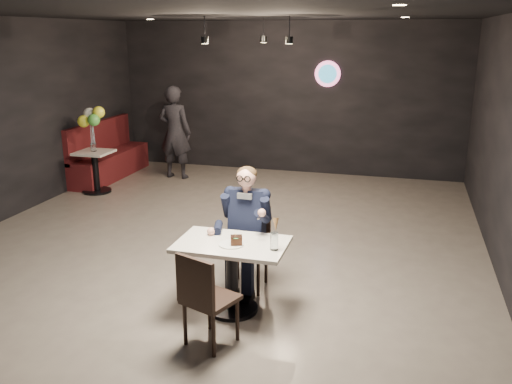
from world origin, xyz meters
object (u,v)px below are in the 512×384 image
(seated_man, at_px, (247,227))
(balloon_vase, at_px, (93,147))
(main_table, at_px, (232,277))
(chair_near, at_px, (211,297))
(chair_far, at_px, (247,249))
(booth_bench, at_px, (109,150))
(sundae_glass, at_px, (274,241))
(passerby, at_px, (175,132))
(side_table, at_px, (96,172))

(seated_man, distance_m, balloon_vase, 4.72)
(main_table, distance_m, balloon_vase, 5.10)
(chair_near, bearing_deg, chair_far, 110.59)
(seated_man, height_order, booth_bench, seated_man)
(chair_far, distance_m, seated_man, 0.26)
(sundae_glass, bearing_deg, passerby, 122.97)
(passerby, bearing_deg, balloon_vase, 57.90)
(sundae_glass, bearing_deg, booth_bench, 134.33)
(main_table, height_order, chair_far, chair_far)
(main_table, relative_size, chair_far, 1.20)
(chair_near, relative_size, balloon_vase, 6.22)
(balloon_vase, bearing_deg, chair_far, -38.44)
(seated_man, xyz_separation_m, sundae_glass, (0.45, -0.62, 0.12))
(sundae_glass, bearing_deg, seated_man, 126.04)
(booth_bench, relative_size, passerby, 1.23)
(main_table, xyz_separation_m, seated_man, (0.00, 0.55, 0.34))
(side_table, bearing_deg, chair_near, -48.04)
(booth_bench, height_order, balloon_vase, booth_bench)
(main_table, xyz_separation_m, balloon_vase, (-3.70, 3.49, 0.45))
(chair_far, xyz_separation_m, booth_bench, (-4.00, 3.94, 0.10))
(chair_far, xyz_separation_m, balloon_vase, (-3.70, 2.94, 0.36))
(chair_near, relative_size, sundae_glass, 5.28)
(balloon_vase, bearing_deg, main_table, -43.30)
(sundae_glass, bearing_deg, chair_near, -128.94)
(chair_near, distance_m, passerby, 6.12)
(chair_far, distance_m, booth_bench, 5.61)
(chair_near, distance_m, booth_bench, 6.49)
(main_table, height_order, passerby, passerby)
(chair_far, bearing_deg, sundae_glass, -53.96)
(chair_near, bearing_deg, sundae_glass, 71.65)
(booth_bench, xyz_separation_m, side_table, (0.30, -1.00, -0.19))
(balloon_vase, bearing_deg, booth_bench, 106.70)
(chair_near, xyz_separation_m, passerby, (-2.73, 5.46, 0.44))
(sundae_glass, xyz_separation_m, passerby, (-3.18, 4.90, 0.07))
(chair_near, xyz_separation_m, seated_man, (-0.00, 1.18, 0.26))
(side_table, distance_m, passerby, 1.75)
(chair_near, distance_m, side_table, 5.53)
(chair_near, bearing_deg, side_table, 152.54)
(booth_bench, height_order, side_table, booth_bench)
(sundae_glass, height_order, side_table, sundae_glass)
(side_table, bearing_deg, chair_far, -38.44)
(chair_far, height_order, balloon_vase, chair_far)
(chair_near, height_order, seated_man, seated_man)
(sundae_glass, xyz_separation_m, side_table, (-4.15, 3.56, -0.47))
(main_table, relative_size, sundae_glass, 6.32)
(booth_bench, bearing_deg, chair_near, -51.98)
(seated_man, bearing_deg, side_table, 141.56)
(chair_far, distance_m, balloon_vase, 4.74)
(side_table, bearing_deg, main_table, -43.30)
(seated_man, height_order, sundae_glass, seated_man)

